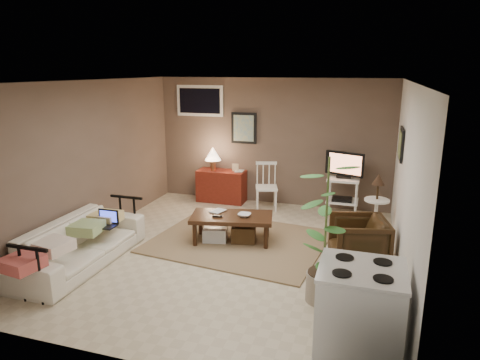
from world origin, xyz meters
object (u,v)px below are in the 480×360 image
(red_console, at_px, (221,183))
(spindle_chair, at_px, (266,188))
(side_table, at_px, (377,198))
(tv_stand, at_px, (343,183))
(potted_plant, at_px, (326,226))
(armchair, at_px, (359,239))
(sofa, at_px, (79,236))
(stove, at_px, (359,317))
(coffee_table, at_px, (231,226))

(red_console, height_order, spindle_chair, red_console)
(red_console, bearing_deg, side_table, -19.33)
(tv_stand, bearing_deg, potted_plant, -89.60)
(red_console, xyz_separation_m, potted_plant, (2.38, -3.21, 0.53))
(potted_plant, bearing_deg, red_console, 126.60)
(red_console, distance_m, spindle_chair, 0.99)
(spindle_chair, relative_size, armchair, 1.21)
(side_table, relative_size, armchair, 1.41)
(sofa, bearing_deg, red_console, -14.49)
(sofa, distance_m, spindle_chair, 3.54)
(side_table, xyz_separation_m, stove, (-0.13, -3.18, -0.16))
(tv_stand, bearing_deg, red_console, 175.69)
(tv_stand, bearing_deg, spindle_chair, -179.58)
(coffee_table, height_order, stove, stove)
(coffee_table, height_order, spindle_chair, spindle_chair)
(coffee_table, bearing_deg, sofa, -142.16)
(coffee_table, bearing_deg, tv_stand, 49.16)
(red_console, bearing_deg, stove, -56.39)
(red_console, bearing_deg, spindle_chair, -10.94)
(coffee_table, xyz_separation_m, tv_stand, (1.50, 1.74, 0.36))
(potted_plant, bearing_deg, tv_stand, 90.40)
(red_console, distance_m, stove, 5.06)
(red_console, relative_size, potted_plant, 0.64)
(sofa, xyz_separation_m, potted_plant, (3.22, 0.02, 0.50))
(side_table, bearing_deg, sofa, -149.68)
(side_table, bearing_deg, potted_plant, -104.16)
(tv_stand, relative_size, potted_plant, 0.69)
(red_console, xyz_separation_m, armchair, (2.72, -2.12, -0.01))
(red_console, relative_size, armchair, 1.50)
(sofa, height_order, spindle_chair, spindle_chair)
(armchair, bearing_deg, tv_stand, 176.07)
(sofa, height_order, potted_plant, potted_plant)
(coffee_table, height_order, armchair, armchair)
(red_console, distance_m, armchair, 3.45)
(armchair, distance_m, potted_plant, 1.26)
(armchair, relative_size, potted_plant, 0.42)
(coffee_table, xyz_separation_m, stove, (1.94, -2.30, 0.21))
(side_table, bearing_deg, coffee_table, -156.83)
(sofa, distance_m, side_table, 4.37)
(sofa, distance_m, armchair, 3.72)
(armchair, bearing_deg, potted_plant, -31.58)
(coffee_table, xyz_separation_m, armchair, (1.86, -0.20, 0.11))
(sofa, distance_m, stove, 3.76)
(coffee_table, height_order, side_table, side_table)
(sofa, distance_m, red_console, 3.34)
(tv_stand, height_order, armchair, tv_stand)
(spindle_chair, relative_size, stove, 0.92)
(red_console, distance_m, side_table, 3.12)
(side_table, xyz_separation_m, potted_plant, (-0.55, -2.18, 0.27))
(sofa, bearing_deg, side_table, -59.68)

